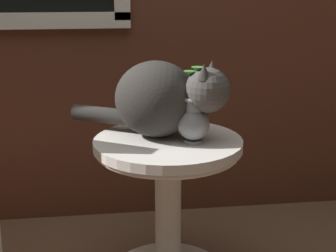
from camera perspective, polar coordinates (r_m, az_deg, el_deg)
The scene contains 3 objects.
wicker_side_table at distance 1.92m, azimuth 0.00°, elevation -6.74°, with size 0.54×0.54×0.57m.
cat at distance 1.86m, azimuth -0.73°, elevation 3.12°, with size 0.57×0.40×0.29m.
pewter_vase_with_ivy at distance 1.80m, azimuth 2.85°, elevation 0.72°, with size 0.11×0.11×0.27m.
Camera 1 is at (0.03, -1.55, 1.14)m, focal length 54.86 mm.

